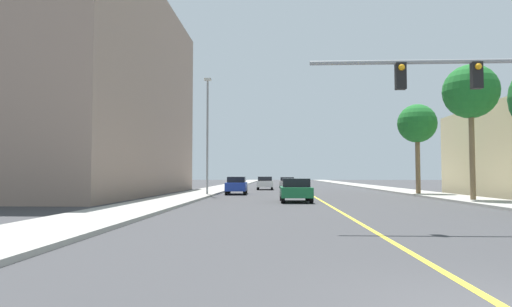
{
  "coord_description": "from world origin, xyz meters",
  "views": [
    {
      "loc": [
        -2.88,
        -5.2,
        1.68
      ],
      "look_at": [
        -4.03,
        19.2,
        2.86
      ],
      "focal_mm": 30.74,
      "sensor_mm": 36.0,
      "label": 1
    }
  ],
  "objects_px": {
    "car_blue": "(237,185)",
    "car_white": "(265,183)",
    "street_lamp": "(207,130)",
    "car_silver": "(287,182)",
    "palm_far": "(417,124)",
    "palm_mid": "(471,92)",
    "car_green": "(296,190)"
  },
  "relations": [
    {
      "from": "car_blue",
      "to": "car_white",
      "type": "bearing_deg",
      "value": -101.59
    },
    {
      "from": "street_lamp",
      "to": "car_green",
      "type": "distance_m",
      "value": 10.79
    },
    {
      "from": "car_green",
      "to": "palm_mid",
      "type": "bearing_deg",
      "value": 0.94
    },
    {
      "from": "palm_far",
      "to": "car_green",
      "type": "height_order",
      "value": "palm_far"
    },
    {
      "from": "car_white",
      "to": "car_blue",
      "type": "distance_m",
      "value": 12.12
    },
    {
      "from": "palm_far",
      "to": "car_silver",
      "type": "distance_m",
      "value": 22.51
    },
    {
      "from": "street_lamp",
      "to": "palm_mid",
      "type": "bearing_deg",
      "value": -21.4
    },
    {
      "from": "car_white",
      "to": "car_blue",
      "type": "relative_size",
      "value": 1.01
    },
    {
      "from": "car_white",
      "to": "car_silver",
      "type": "distance_m",
      "value": 6.99
    },
    {
      "from": "car_blue",
      "to": "car_green",
      "type": "height_order",
      "value": "car_blue"
    },
    {
      "from": "palm_mid",
      "to": "car_silver",
      "type": "bearing_deg",
      "value": 110.65
    },
    {
      "from": "street_lamp",
      "to": "car_silver",
      "type": "bearing_deg",
      "value": 72.34
    },
    {
      "from": "palm_mid",
      "to": "palm_far",
      "type": "height_order",
      "value": "palm_mid"
    },
    {
      "from": "palm_mid",
      "to": "car_white",
      "type": "bearing_deg",
      "value": 121.4
    },
    {
      "from": "palm_mid",
      "to": "car_silver",
      "type": "height_order",
      "value": "palm_mid"
    },
    {
      "from": "street_lamp",
      "to": "car_silver",
      "type": "xyz_separation_m",
      "value": [
        6.84,
        21.47,
        -4.49
      ]
    },
    {
      "from": "car_blue",
      "to": "car_silver",
      "type": "distance_m",
      "value": 19.0
    },
    {
      "from": "street_lamp",
      "to": "palm_far",
      "type": "height_order",
      "value": "street_lamp"
    },
    {
      "from": "street_lamp",
      "to": "car_silver",
      "type": "height_order",
      "value": "street_lamp"
    },
    {
      "from": "car_blue",
      "to": "car_silver",
      "type": "bearing_deg",
      "value": -106.14
    },
    {
      "from": "palm_far",
      "to": "car_silver",
      "type": "xyz_separation_m",
      "value": [
        -10.21,
        19.4,
        -5.11
      ]
    },
    {
      "from": "street_lamp",
      "to": "car_blue",
      "type": "distance_m",
      "value": 5.76
    },
    {
      "from": "car_white",
      "to": "car_green",
      "type": "relative_size",
      "value": 1.07
    },
    {
      "from": "street_lamp",
      "to": "car_green",
      "type": "xyz_separation_m",
      "value": [
        6.65,
        -7.23,
        -4.46
      ]
    },
    {
      "from": "palm_far",
      "to": "car_blue",
      "type": "distance_m",
      "value": 15.86
    },
    {
      "from": "palm_mid",
      "to": "street_lamp",
      "type": "bearing_deg",
      "value": 158.6
    },
    {
      "from": "car_green",
      "to": "car_silver",
      "type": "bearing_deg",
      "value": 88.64
    },
    {
      "from": "street_lamp",
      "to": "car_silver",
      "type": "relative_size",
      "value": 2.34
    },
    {
      "from": "street_lamp",
      "to": "car_blue",
      "type": "bearing_deg",
      "value": 56.42
    },
    {
      "from": "palm_mid",
      "to": "palm_far",
      "type": "bearing_deg",
      "value": 92.99
    },
    {
      "from": "car_white",
      "to": "street_lamp",
      "type": "bearing_deg",
      "value": -106.61
    },
    {
      "from": "palm_mid",
      "to": "car_blue",
      "type": "height_order",
      "value": "palm_mid"
    }
  ]
}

